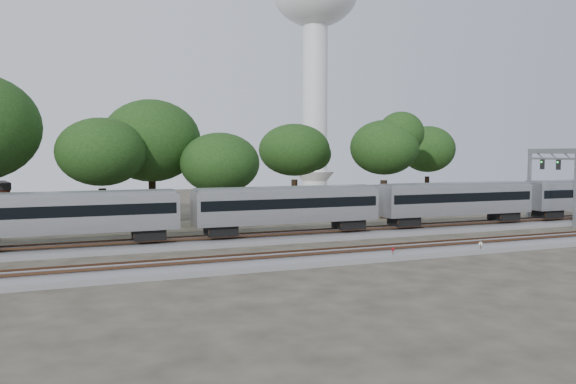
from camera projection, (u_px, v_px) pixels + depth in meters
The scene contains 15 objects.
ground at pixel (324, 249), 45.63m from camera, with size 160.00×160.00×0.00m, color #383328.
track_far at pixel (296, 237), 51.19m from camera, with size 160.00×5.00×0.73m.
track_near at pixel (346, 255), 41.90m from camera, with size 160.00×5.00×0.73m.
train at pixel (457, 199), 57.44m from camera, with size 126.27×3.07×4.53m.
switch_stand_red at pixel (393, 252), 41.06m from camera, with size 0.29×0.12×0.93m.
switch_stand_white at pixel (480, 246), 43.55m from camera, with size 0.30×0.12×0.96m.
switch_lever at pixel (433, 254), 42.93m from camera, with size 0.50×0.30×0.30m, color #512D19.
water_tower at pixel (315, 16), 100.19m from camera, with size 15.75×15.75×43.60m.
signal_gantry at pixel (552, 169), 61.81m from camera, with size 0.58×6.84×8.32m.
tree_2 at pixel (101, 152), 56.08m from camera, with size 8.07×8.07×11.38m.
tree_3 at pixel (151, 141), 61.55m from camera, with size 9.32×9.32×13.14m.
tree_4 at pixel (220, 163), 59.63m from camera, with size 6.86×6.86×9.67m.
tree_5 at pixel (294, 150), 71.68m from camera, with size 8.35×8.35×11.78m.
tree_6 at pixel (384, 148), 66.86m from camera, with size 8.62×8.62×12.16m.
tree_7 at pixel (428, 149), 79.28m from camera, with size 8.50×8.50×11.99m.
Camera 1 is at (-19.11, -41.06, 7.85)m, focal length 35.00 mm.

